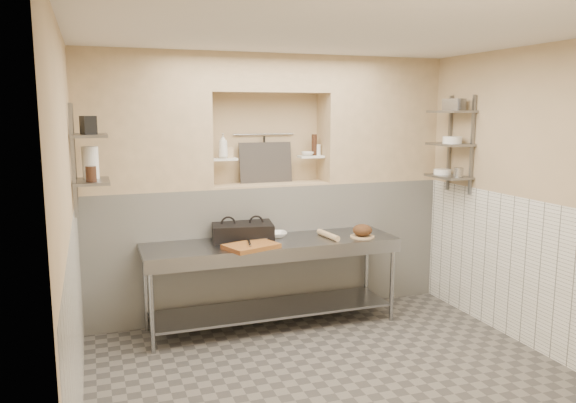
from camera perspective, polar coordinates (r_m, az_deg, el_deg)
name	(u,v)px	position (r m, az deg, el deg)	size (l,w,h in m)	color
floor	(331,379)	(5.03, 4.39, -17.51)	(4.00, 3.90, 0.10)	#5E5953
ceiling	(336,27)	(4.54, 4.86, 17.27)	(4.00, 3.90, 0.10)	silver
wall_left	(62,229)	(4.19, -21.98, -2.64)	(0.10, 3.90, 2.80)	tan
wall_right	(534,199)	(5.71, 23.76, 0.26)	(0.10, 3.90, 2.80)	tan
wall_back	(262,182)	(6.43, -2.66, 1.96)	(4.00, 0.10, 2.80)	tan
wall_front	(503,282)	(2.91, 20.98, -7.63)	(4.00, 0.10, 2.80)	tan
backwall_lower	(269,247)	(6.32, -1.96, -4.62)	(4.00, 0.40, 1.40)	white
alcove_sill	(269,184)	(6.19, -1.99, 1.78)	(1.30, 0.40, 0.02)	tan
backwall_pillar_left	(142,122)	(5.88, -14.57, 7.84)	(1.35, 0.40, 1.40)	tan
backwall_pillar_right	(377,120)	(6.65, 9.04, 8.15)	(1.35, 0.40, 1.40)	tan
backwall_header	(268,74)	(6.15, -2.06, 12.84)	(1.30, 0.40, 0.40)	tan
wainscot_left	(77,324)	(4.38, -20.62, -11.60)	(0.02, 3.90, 1.40)	white
wainscot_right	(524,272)	(5.81, 22.87, -6.60)	(0.02, 3.90, 1.40)	white
alcove_shelf_left	(224,159)	(6.03, -6.56, 4.30)	(0.28, 0.16, 0.03)	white
alcove_shelf_right	(311,157)	(6.32, 2.33, 4.58)	(0.28, 0.16, 0.03)	white
utensil_rail	(264,134)	(6.30, -2.49, 6.84)	(0.02, 0.02, 0.70)	gray
hanging_steel	(264,150)	(6.29, -2.42, 5.29)	(0.02, 0.02, 0.30)	black
splash_panel	(266,163)	(6.26, -2.28, 3.98)	(0.60, 0.02, 0.45)	#383330
shelf_rail_left_a	(74,157)	(5.37, -20.90, 4.22)	(0.03, 0.03, 0.95)	slate
shelf_rail_left_b	(73,161)	(4.97, -21.00, 3.86)	(0.03, 0.03, 0.95)	slate
wall_shelf_left_lower	(91,181)	(5.19, -19.34, 1.93)	(0.30, 0.50, 0.03)	slate
wall_shelf_left_upper	(89,135)	(5.16, -19.57, 6.34)	(0.30, 0.50, 0.03)	slate
shelf_rail_right_a	(449,143)	(6.58, 16.08, 5.72)	(0.03, 0.03, 1.05)	slate
shelf_rail_right_b	(472,145)	(6.26, 18.20, 5.46)	(0.03, 0.03, 1.05)	slate
wall_shelf_right_lower	(448,177)	(6.37, 15.99, 2.46)	(0.30, 0.50, 0.03)	slate
wall_shelf_right_mid	(450,144)	(6.34, 16.13, 5.60)	(0.30, 0.50, 0.03)	slate
wall_shelf_right_upper	(451,112)	(6.33, 16.27, 8.76)	(0.30, 0.50, 0.03)	slate
prep_table	(272,266)	(5.77, -1.62, -6.56)	(2.60, 0.70, 0.90)	gray
panini_press	(242,231)	(5.81, -4.66, -3.01)	(0.68, 0.54, 0.17)	black
cutting_board	(251,246)	(5.42, -3.77, -4.56)	(0.48, 0.34, 0.04)	olive
knife_blade	(258,239)	(5.60, -3.07, -3.83)	(0.24, 0.03, 0.01)	gray
tongs	(250,243)	(5.41, -3.93, -4.22)	(0.02, 0.02, 0.24)	gray
mixing_bowl	(276,235)	(5.89, -1.21, -3.38)	(0.22, 0.22, 0.05)	white
rolling_pin	(328,235)	(5.87, 4.10, -3.42)	(0.06, 0.06, 0.39)	tan
bread_board	(362,237)	(5.94, 7.56, -3.55)	(0.25, 0.25, 0.01)	tan
bread_loaf	(362,230)	(5.92, 7.57, -2.90)	(0.20, 0.20, 0.12)	#4C2D19
bottle_soap	(223,146)	(5.97, -6.62, 5.64)	(0.10, 0.10, 0.26)	white
jar_alcove	(229,152)	(6.04, -6.01, 4.98)	(0.08, 0.08, 0.11)	tan
bowl_alcove	(307,154)	(6.29, 1.99, 4.87)	(0.14, 0.14, 0.04)	white
condiment_a	(314,145)	(6.35, 2.68, 5.71)	(0.06, 0.06, 0.22)	#351E13
condiment_b	(314,145)	(6.36, 2.68, 5.78)	(0.06, 0.06, 0.23)	#351E13
condiment_c	(318,150)	(6.39, 3.03, 5.28)	(0.07, 0.07, 0.12)	white
jug_left	(90,163)	(5.30, -19.43, 3.75)	(0.14, 0.14, 0.28)	white
jar_left	(91,174)	(5.05, -19.38, 2.65)	(0.09, 0.09, 0.13)	#351E13
box_left_upper	(88,125)	(5.10, -19.63, 7.33)	(0.11, 0.11, 0.16)	black
bowl_right	(442,172)	(6.46, 15.41, 2.94)	(0.19, 0.19, 0.06)	white
canister_right	(458,172)	(6.22, 16.93, 2.84)	(0.10, 0.10, 0.10)	gray
bowl_right_mid	(452,140)	(6.31, 16.36, 6.03)	(0.20, 0.20, 0.08)	white
basket_right	(454,105)	(6.30, 16.52, 9.42)	(0.16, 0.19, 0.12)	gray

